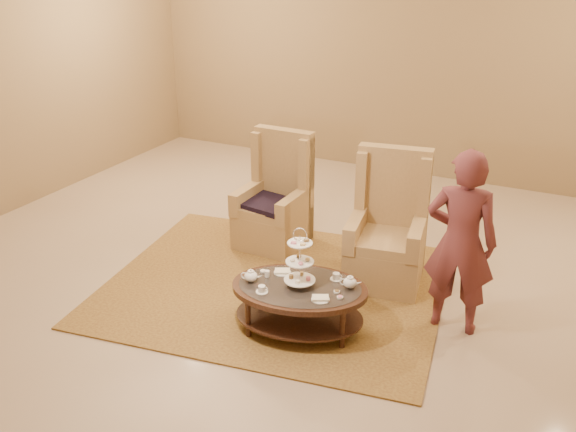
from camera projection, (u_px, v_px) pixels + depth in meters
The scene contains 8 objects.
ground at pixel (287, 303), 5.89m from camera, with size 8.00×8.00×0.00m, color tan.
ceiling at pixel (287, 303), 5.89m from camera, with size 8.00×8.00×0.02m, color white.
wall_back at pixel (420, 48), 8.48m from camera, with size 8.00×0.04×3.50m, color #8E734D.
rug at pixel (275, 285), 6.18m from camera, with size 3.47×3.03×0.02m.
tea_table at pixel (300, 294), 5.36m from camera, with size 1.30×1.05×0.96m.
armchair_left at pixel (276, 207), 6.91m from camera, with size 0.68×0.71×1.24m.
armchair_right at pixel (387, 238), 6.16m from camera, with size 0.80×0.82×1.29m.
person at pixel (461, 243), 5.23m from camera, with size 0.62×0.43×1.60m.
Camera 1 is at (2.26, -4.55, 3.09)m, focal length 40.00 mm.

